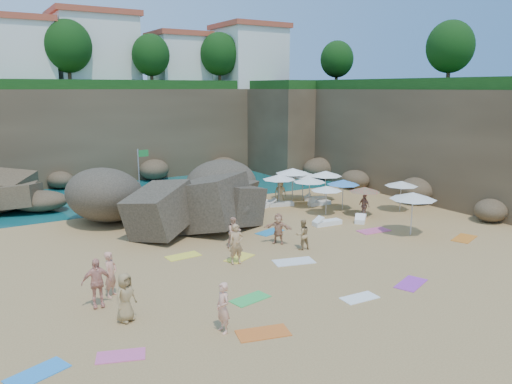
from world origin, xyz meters
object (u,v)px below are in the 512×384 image
parasol_1 (279,177)px  person_stand_1 (302,234)px  person_stand_0 (111,274)px  person_stand_2 (136,201)px  rock_outcrop (184,223)px  person_stand_3 (364,206)px  person_stand_4 (280,192)px  parasol_2 (303,174)px  flag_pole (141,170)px  lounger_0 (267,204)px  person_stand_5 (143,211)px  person_stand_6 (223,308)px  parasol_0 (241,193)px

parasol_1 → person_stand_1: size_ratio=1.47×
person_stand_0 → person_stand_2: 13.31m
rock_outcrop → person_stand_3: 11.47m
person_stand_4 → person_stand_1: bearing=-99.8°
rock_outcrop → parasol_2: parasol_2 is taller
flag_pole → lounger_0: flag_pole is taller
person_stand_0 → person_stand_5: bearing=19.5°
person_stand_0 → lounger_0: bearing=-8.9°
parasol_2 → person_stand_3: bearing=-86.1°
rock_outcrop → parasol_2: 10.28m
person_stand_5 → person_stand_3: bearing=-34.3°
parasol_1 → parasol_2: bearing=9.3°
person_stand_3 → person_stand_5: size_ratio=0.80×
person_stand_0 → person_stand_1: bearing=-40.1°
person_stand_5 → person_stand_6: size_ratio=1.08×
parasol_0 → person_stand_2: size_ratio=1.22×
flag_pole → person_stand_4: 9.86m
parasol_2 → person_stand_3: size_ratio=1.48×
parasol_2 → person_stand_3: 6.16m
person_stand_4 → person_stand_5: (-10.23, -0.57, 0.10)m
parasol_0 → lounger_0: 4.98m
parasol_1 → person_stand_0: parasol_1 is taller
person_stand_2 → person_stand_3: 14.81m
flag_pole → person_stand_2: flag_pole is taller
person_stand_6 → parasol_1: bearing=138.7°
lounger_0 → flag_pole: bearing=121.9°
rock_outcrop → person_stand_1: 8.52m
person_stand_1 → person_stand_3: size_ratio=1.03×
lounger_0 → parasol_1: bearing=-40.3°
parasol_0 → rock_outcrop: bearing=150.6°
rock_outcrop → parasol_1: (7.65, 0.90, 2.02)m
person_stand_3 → parasol_1: bearing=27.6°
flag_pole → lounger_0: size_ratio=2.25×
lounger_0 → person_stand_3: person_stand_3 is taller
lounger_0 → person_stand_5: person_stand_5 is taller
parasol_0 → person_stand_1: size_ratio=1.36×
parasol_2 → person_stand_5: bearing=-176.5°
person_stand_0 → person_stand_6: 5.51m
rock_outcrop → person_stand_5: bearing=166.9°
person_stand_6 → lounger_0: bearing=141.1°
parasol_0 → person_stand_3: parasol_0 is taller
flag_pole → person_stand_3: size_ratio=2.63×
person_stand_2 → person_stand_5: person_stand_5 is taller
rock_outcrop → person_stand_3: (10.42, -4.74, 0.77)m
person_stand_5 → person_stand_6: 14.30m
person_stand_2 → person_stand_5: size_ratio=0.91×
person_stand_2 → lounger_0: bearing=177.4°
person_stand_6 → rock_outcrop: bearing=160.5°
person_stand_3 → person_stand_2: bearing=56.8°
parasol_0 → person_stand_0: 12.10m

